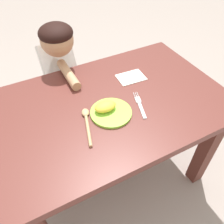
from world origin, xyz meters
name	(u,v)px	position (x,y,z in m)	size (l,w,h in m)	color
ground_plane	(110,174)	(0.00, 0.00, 0.00)	(8.00, 8.00, 0.00)	gray
dining_table	(110,119)	(0.00, 0.00, 0.58)	(1.23, 0.78, 0.70)	brown
plate	(109,110)	(-0.03, -0.06, 0.72)	(0.20, 0.20, 0.06)	#8CD23F
fork	(140,105)	(0.13, -0.09, 0.70)	(0.08, 0.19, 0.01)	silver
spoon	(87,122)	(-0.16, -0.07, 0.71)	(0.09, 0.23, 0.02)	tan
person	(61,78)	(-0.11, 0.50, 0.57)	(0.20, 0.47, 0.97)	#3B446E
napkin	(131,77)	(0.21, 0.13, 0.70)	(0.16, 0.11, 0.00)	white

